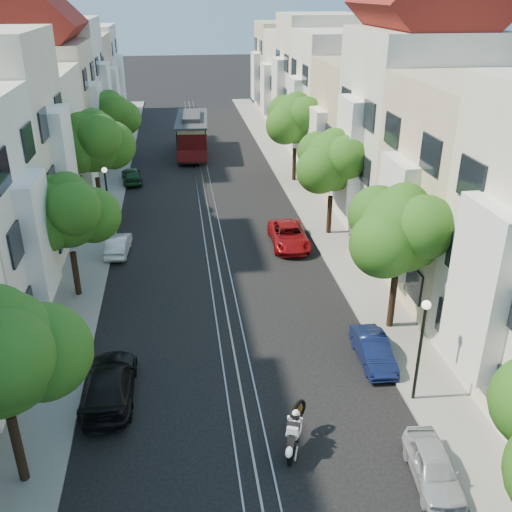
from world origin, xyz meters
name	(u,v)px	position (x,y,z in m)	size (l,w,h in m)	color
ground	(206,197)	(0.00, 28.00, 0.00)	(200.00, 200.00, 0.00)	black
sidewalk_east	(302,192)	(7.25, 28.00, 0.06)	(2.50, 80.00, 0.12)	gray
sidewalk_west	(106,201)	(-7.25, 28.00, 0.06)	(2.50, 80.00, 0.12)	gray
rail_left	(199,198)	(-0.55, 28.00, 0.01)	(0.06, 80.00, 0.02)	gray
rail_slot	(206,197)	(0.00, 28.00, 0.01)	(0.06, 80.00, 0.02)	gray
rail_right	(213,197)	(0.55, 28.00, 0.01)	(0.06, 80.00, 0.02)	gray
lane_line	(206,197)	(0.00, 28.00, 0.00)	(0.08, 80.00, 0.01)	tan
townhouses_east	(367,122)	(11.87, 27.91, 5.18)	(7.75, 72.00, 12.00)	beige
townhouses_west	(27,134)	(-11.87, 27.91, 5.08)	(7.75, 72.00, 11.76)	silver
tree_e_b	(402,232)	(7.26, 8.98, 4.73)	(4.93, 4.08, 6.68)	black
tree_e_c	(334,163)	(7.26, 19.98, 4.60)	(4.84, 3.99, 6.52)	black
tree_e_d	(296,120)	(7.26, 30.98, 4.87)	(5.01, 4.16, 6.85)	black
tree_w_b	(68,214)	(-7.14, 13.98, 4.40)	(4.72, 3.87, 6.27)	black
tree_w_c	(94,143)	(-7.14, 24.98, 5.07)	(5.13, 4.28, 7.09)	black
tree_w_d	(110,116)	(-7.14, 35.98, 4.60)	(4.84, 3.99, 6.52)	black
lamp_east	(422,336)	(6.30, 4.00, 2.85)	(0.32, 0.32, 4.16)	black
lamp_west	(107,190)	(-6.30, 22.00, 2.85)	(0.32, 0.32, 4.16)	black
sportbike_rider	(294,429)	(1.40, 2.18, 0.83)	(1.07, 1.98, 1.47)	black
cable_car	(192,133)	(-0.45, 40.26, 2.02)	(3.29, 9.04, 3.42)	black
parked_car_e_near	(433,467)	(5.41, 0.26, 0.55)	(1.30, 3.23, 1.10)	#ACB2B9
parked_car_e_mid	(373,350)	(5.60, 6.59, 0.55)	(1.17, 3.34, 1.10)	#0C153D
parked_car_e_far	(289,236)	(4.40, 18.64, 0.63)	(2.08, 4.52, 1.25)	maroon
parked_car_w_near	(109,383)	(-4.90, 5.72, 0.66)	(1.85, 4.56, 1.32)	black
parked_car_w_mid	(118,245)	(-5.60, 18.87, 0.55)	(1.16, 3.32, 1.09)	silver
parked_car_w_far	(132,175)	(-5.60, 32.32, 0.62)	(1.46, 3.63, 1.24)	#16371E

